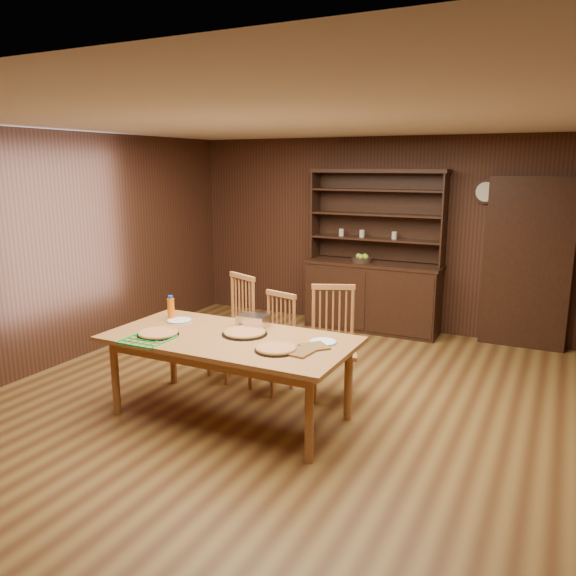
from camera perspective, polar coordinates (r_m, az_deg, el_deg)
The scene contains 20 objects.
floor at distance 5.47m, azimuth -0.76°, elevation -11.60°, with size 6.00×6.00×0.00m, color brown.
room_shell at distance 5.04m, azimuth -0.81°, elevation 5.01°, with size 6.00×6.00×6.00m.
china_hutch at distance 7.73m, azimuth 8.62°, elevation 0.08°, with size 1.84×0.52×2.17m.
doorway at distance 7.45m, azimuth 23.14°, elevation 2.31°, with size 1.00×0.18×2.10m, color black.
wall_clock at distance 7.47m, azimuth 19.47°, elevation 9.20°, with size 0.30×0.05×0.30m.
dining_table at distance 4.99m, azimuth -5.96°, elevation -5.70°, with size 2.19×1.09×0.75m.
chair_left at distance 6.01m, azimuth -5.37°, elevation -3.53°, with size 0.59×0.58×1.10m.
chair_center at distance 5.67m, azimuth -1.32°, elevation -5.14°, with size 0.48×0.47×0.98m.
chair_right at distance 5.50m, azimuth 4.57°, elevation -5.06°, with size 0.58×0.57×1.09m.
pizza_left at distance 5.11m, azimuth -13.06°, elevation -4.52°, with size 0.37×0.37×0.04m.
pizza_right at distance 4.58m, azimuth -1.23°, elevation -6.18°, with size 0.35×0.35×0.04m.
pizza_center at distance 5.02m, azimuth -4.43°, elevation -4.54°, with size 0.41×0.41×0.04m.
cooling_rack at distance 5.01m, azimuth -14.12°, elevation -5.04°, with size 0.37×0.37×0.02m, color green, non-canonical shape.
plate_left at distance 5.52m, azimuth -10.98°, elevation -3.25°, with size 0.24×0.24×0.02m.
plate_right at distance 4.79m, azimuth 3.57°, elevation -5.48°, with size 0.24×0.24×0.02m.
foil_dish at distance 5.25m, azimuth -3.56°, elevation -3.33°, with size 0.28×0.20×0.11m, color white.
juice_bottle at distance 5.59m, azimuth -11.81°, elevation -2.02°, with size 0.07×0.07×0.24m.
pot_holder_a at distance 4.53m, azimuth 1.02°, elevation -6.51°, with size 0.22×0.22×0.02m, color #AD1323.
pot_holder_b at distance 4.66m, azimuth 2.69°, elevation -5.96°, with size 0.21×0.21×0.02m, color #AD1323.
fruit_bowl at distance 7.64m, azimuth 7.53°, elevation 2.93°, with size 0.28×0.28×0.12m.
Camera 1 is at (2.30, -4.44, 2.23)m, focal length 35.00 mm.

